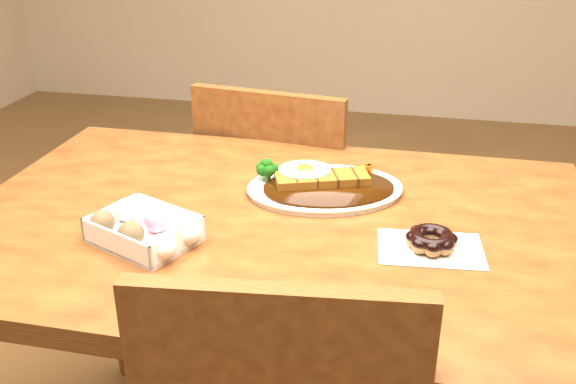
% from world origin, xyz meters
% --- Properties ---
extents(table, '(1.20, 0.80, 0.75)m').
position_xyz_m(table, '(0.00, 0.00, 0.65)').
color(table, '#512310').
rests_on(table, ground).
extents(chair_far, '(0.47, 0.47, 0.87)m').
position_xyz_m(chair_far, '(-0.10, 0.54, 0.48)').
color(chair_far, '#512310').
rests_on(chair_far, ground).
extents(katsu_curry_plate, '(0.36, 0.30, 0.06)m').
position_xyz_m(katsu_curry_plate, '(0.07, 0.13, 0.77)').
color(katsu_curry_plate, white).
rests_on(katsu_curry_plate, table).
extents(donut_box, '(0.21, 0.19, 0.05)m').
position_xyz_m(donut_box, '(-0.20, -0.14, 0.77)').
color(donut_box, white).
rests_on(donut_box, table).
extents(pon_de_ring, '(0.19, 0.14, 0.03)m').
position_xyz_m(pon_de_ring, '(0.29, -0.06, 0.77)').
color(pon_de_ring, silver).
rests_on(pon_de_ring, table).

